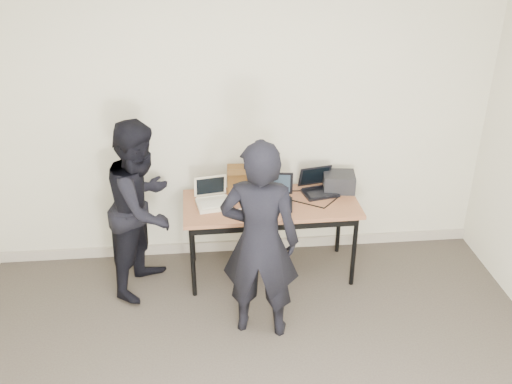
{
  "coord_description": "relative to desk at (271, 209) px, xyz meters",
  "views": [
    {
      "loc": [
        -0.28,
        -2.43,
        3.05
      ],
      "look_at": [
        0.1,
        1.6,
        0.95
      ],
      "focal_mm": 40.0,
      "sensor_mm": 36.0,
      "label": 1
    }
  ],
  "objects": [
    {
      "name": "person_observer",
      "position": [
        -1.08,
        -0.05,
        0.1
      ],
      "size": [
        0.82,
        0.91,
        1.53
      ],
      "primitive_type": "imported",
      "rotation": [
        0.0,
        0.0,
        1.17
      ],
      "color": "black",
      "rests_on": "ground"
    },
    {
      "name": "laptop_right",
      "position": [
        0.44,
        0.17,
        0.11
      ],
      "size": [
        0.35,
        0.34,
        0.22
      ],
      "rotation": [
        0.0,
        0.0,
        0.21
      ],
      "color": "black",
      "rests_on": "desk"
    },
    {
      "name": "room",
      "position": [
        -0.25,
        -1.83,
        0.69
      ],
      "size": [
        4.6,
        4.6,
        2.8
      ],
      "color": "#3F3730",
      "rests_on": "ground"
    },
    {
      "name": "power_brick",
      "position": [
        -0.22,
        -0.17,
        0.07
      ],
      "size": [
        0.08,
        0.06,
        0.03
      ],
      "primitive_type": "cube",
      "rotation": [
        0.0,
        0.0,
        -0.16
      ],
      "color": "black",
      "rests_on": "desk"
    },
    {
      "name": "desk",
      "position": [
        0.0,
        0.0,
        0.0
      ],
      "size": [
        1.51,
        0.68,
        0.72
      ],
      "rotation": [
        0.0,
        0.0,
        0.02
      ],
      "color": "brown",
      "rests_on": "ground"
    },
    {
      "name": "person_typist",
      "position": [
        -0.17,
        -0.73,
        0.14
      ],
      "size": [
        0.66,
        0.51,
        1.61
      ],
      "primitive_type": "imported",
      "rotation": [
        0.0,
        0.0,
        2.92
      ],
      "color": "black",
      "rests_on": "ground"
    },
    {
      "name": "leather_satchel",
      "position": [
        -0.18,
        0.23,
        0.19
      ],
      "size": [
        0.37,
        0.2,
        0.25
      ],
      "rotation": [
        0.0,
        0.0,
        -0.06
      ],
      "color": "#583817",
      "rests_on": "desk"
    },
    {
      "name": "cables",
      "position": [
        0.04,
        -0.01,
        0.06
      ],
      "size": [
        1.15,
        0.41,
        0.01
      ],
      "rotation": [
        0.0,
        0.0,
        -0.12
      ],
      "color": "silver",
      "rests_on": "desk"
    },
    {
      "name": "tissue",
      "position": [
        -0.15,
        0.23,
        0.34
      ],
      "size": [
        0.15,
        0.12,
        0.08
      ],
      "primitive_type": "ellipsoid",
      "rotation": [
        0.0,
        0.0,
        0.17
      ],
      "color": "white",
      "rests_on": "leather_satchel"
    },
    {
      "name": "laptop_center",
      "position": [
        0.02,
        0.01,
        0.12
      ],
      "size": [
        0.37,
        0.36,
        0.25
      ],
      "rotation": [
        0.0,
        0.0,
        -0.16
      ],
      "color": "black",
      "rests_on": "desk"
    },
    {
      "name": "baseboard",
      "position": [
        -0.25,
        0.41,
        -0.61
      ],
      "size": [
        4.5,
        0.03,
        0.1
      ],
      "primitive_type": "cube",
      "color": "#A59988",
      "rests_on": "ground"
    },
    {
      "name": "laptop_beige",
      "position": [
        -0.5,
        0.03,
        0.1
      ],
      "size": [
        0.32,
        0.31,
        0.22
      ],
      "rotation": [
        0.0,
        0.0,
        0.17
      ],
      "color": "beige",
      "rests_on": "desk"
    },
    {
      "name": "equipment_box",
      "position": [
        0.63,
        0.19,
        0.14
      ],
      "size": [
        0.3,
        0.27,
        0.16
      ],
      "primitive_type": "cube",
      "rotation": [
        0.0,
        0.0,
        -0.13
      ],
      "color": "black",
      "rests_on": "desk"
    }
  ]
}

